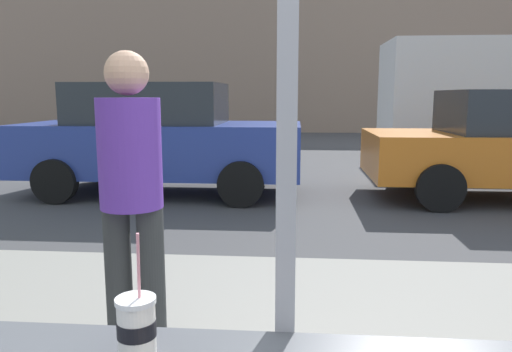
{
  "coord_description": "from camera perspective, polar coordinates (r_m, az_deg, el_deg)",
  "views": [
    {
      "loc": [
        0.02,
        -1.12,
        1.52
      ],
      "look_at": [
        -0.28,
        2.58,
        0.91
      ],
      "focal_mm": 34.17,
      "sensor_mm": 36.0,
      "label": 1
    }
  ],
  "objects": [
    {
      "name": "ground_plane",
      "position": [
        9.25,
        4.45,
        -0.1
      ],
      "size": [
        60.0,
        60.0,
        0.0
      ],
      "primitive_type": "plane",
      "color": "#424244"
    },
    {
      "name": "sidewalk_strip",
      "position": [
        3.09,
        3.91,
        -18.94
      ],
      "size": [
        16.0,
        2.8,
        0.11
      ],
      "primitive_type": "cube",
      "color": "gray",
      "rests_on": "ground"
    },
    {
      "name": "building_facade_far",
      "position": [
        21.02,
        4.7,
        13.43
      ],
      "size": [
        28.0,
        1.2,
        6.01
      ],
      "primitive_type": "cube",
      "color": "gray",
      "rests_on": "ground"
    },
    {
      "name": "soda_cup_right",
      "position": [
        1.19,
        -13.79,
        -16.79
      ],
      "size": [
        0.09,
        0.09,
        0.3
      ],
      "color": "white",
      "rests_on": "window_counter"
    },
    {
      "name": "parked_car_blue",
      "position": [
        7.72,
        -11.29,
        4.39
      ],
      "size": [
        4.29,
        1.89,
        1.71
      ],
      "color": "#283D93",
      "rests_on": "ground"
    },
    {
      "name": "pedestrian",
      "position": [
        2.58,
        -14.37,
        -1.54
      ],
      "size": [
        0.32,
        0.32,
        1.63
      ],
      "color": "#303333",
      "rests_on": "sidewalk_strip"
    }
  ]
}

